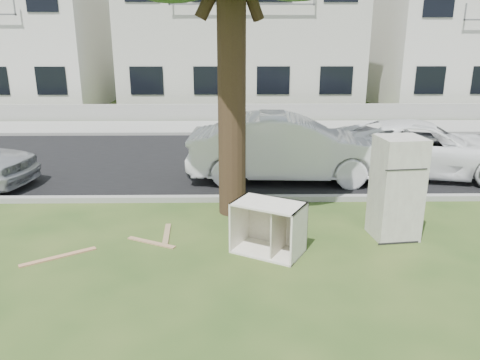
{
  "coord_description": "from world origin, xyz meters",
  "views": [
    {
      "loc": [
        -0.38,
        -7.21,
        3.48
      ],
      "look_at": [
        -0.26,
        0.6,
        1.06
      ],
      "focal_mm": 35.0,
      "sensor_mm": 36.0,
      "label": 1
    }
  ],
  "objects_px": {
    "fridge": "(397,188)",
    "cabinet": "(268,228)",
    "car_center": "(289,148)",
    "car_right": "(423,148)"
  },
  "relations": [
    {
      "from": "cabinet",
      "to": "car_center",
      "type": "xyz_separation_m",
      "value": [
        0.81,
        4.13,
        0.38
      ]
    },
    {
      "from": "cabinet",
      "to": "car_center",
      "type": "distance_m",
      "value": 4.23
    },
    {
      "from": "fridge",
      "to": "car_center",
      "type": "bearing_deg",
      "value": 105.92
    },
    {
      "from": "cabinet",
      "to": "car_center",
      "type": "relative_size",
      "value": 0.23
    },
    {
      "from": "car_center",
      "to": "cabinet",
      "type": "bearing_deg",
      "value": 171.68
    },
    {
      "from": "fridge",
      "to": "cabinet",
      "type": "relative_size",
      "value": 1.63
    },
    {
      "from": "fridge",
      "to": "car_right",
      "type": "relative_size",
      "value": 0.37
    },
    {
      "from": "fridge",
      "to": "car_center",
      "type": "distance_m",
      "value": 3.82
    },
    {
      "from": "fridge",
      "to": "cabinet",
      "type": "height_order",
      "value": "fridge"
    },
    {
      "from": "fridge",
      "to": "car_center",
      "type": "xyz_separation_m",
      "value": [
        -1.49,
        3.51,
        -0.1
      ]
    }
  ]
}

